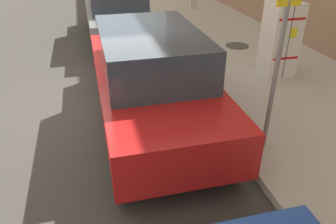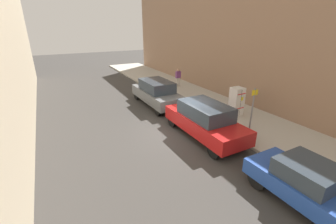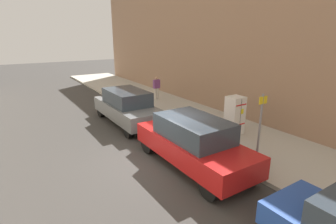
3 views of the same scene
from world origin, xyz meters
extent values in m
plane|color=#383533|center=(0.00, 0.00, 0.00)|extent=(80.00, 80.00, 0.00)
cube|color=#B2ADA0|center=(-4.05, 0.00, 0.07)|extent=(4.26, 44.00, 0.14)
cube|color=white|center=(-4.12, -0.27, 0.99)|extent=(0.70, 0.67, 1.71)
cube|color=black|center=(-4.12, 0.07, 0.99)|extent=(0.01, 0.01, 1.63)
cube|color=yellow|center=(-4.20, 0.07, 1.24)|extent=(0.16, 0.01, 0.22)
cube|color=red|center=(-4.12, 0.07, 1.54)|extent=(0.63, 0.01, 0.05)
cube|color=red|center=(-4.12, 0.07, 0.65)|extent=(0.63, 0.01, 0.05)
cylinder|color=#47443F|center=(-4.14, -2.49, 0.15)|extent=(0.70, 0.70, 0.02)
cylinder|color=slate|center=(-2.36, 2.43, 1.42)|extent=(0.07, 0.07, 2.56)
cylinder|color=beige|center=(-4.36, -7.79, 0.53)|extent=(0.14, 0.14, 0.78)
cube|color=slate|center=(-0.78, -4.52, 0.71)|extent=(1.87, 4.90, 0.70)
cylinder|color=black|center=(-1.59, -2.69, 0.36)|extent=(0.22, 0.73, 0.73)
cylinder|color=black|center=(0.03, -2.69, 0.36)|extent=(0.22, 0.73, 0.73)
cylinder|color=black|center=(-1.59, -6.36, 0.36)|extent=(0.22, 0.73, 0.73)
cylinder|color=black|center=(0.03, -6.36, 0.36)|extent=(0.22, 0.73, 0.73)
cube|color=red|center=(-0.78, 0.98, 0.72)|extent=(1.89, 4.84, 0.70)
cube|color=#2D3842|center=(-0.78, 0.98, 1.42)|extent=(1.66, 2.66, 0.70)
cylinder|color=black|center=(-1.60, 2.78, 0.37)|extent=(0.22, 0.74, 0.74)
cylinder|color=black|center=(0.03, 2.78, 0.37)|extent=(0.22, 0.74, 0.74)
cylinder|color=black|center=(-1.60, -0.82, 0.37)|extent=(0.22, 0.74, 0.74)
cylinder|color=black|center=(0.03, -0.82, 0.37)|extent=(0.22, 0.74, 0.74)
camera|label=1|loc=(0.25, 6.34, 3.28)|focal=35.00mm
camera|label=2|loc=(5.71, 9.14, 5.35)|focal=24.00mm
camera|label=3|loc=(4.47, 7.54, 4.48)|focal=28.00mm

